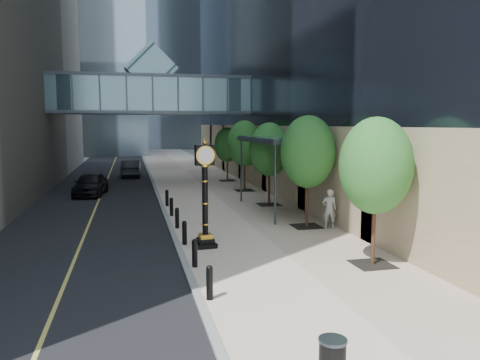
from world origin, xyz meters
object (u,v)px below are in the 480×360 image
street_clock (205,201)px  car_far (131,168)px  pedestrian (329,209)px  car_near (91,184)px

street_clock → car_far: 28.04m
pedestrian → car_near: bearing=-31.8°
street_clock → car_near: size_ratio=0.91×
street_clock → pedestrian: (6.41, 2.04, -0.94)m
car_near → car_far: bearing=82.7°
car_near → car_far: (2.88, 11.68, -0.02)m
pedestrian → car_far: (-9.30, 25.82, -0.20)m
pedestrian → car_near: pedestrian is taller
pedestrian → car_near: (-12.19, 14.15, -0.18)m
street_clock → pedestrian: street_clock is taller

